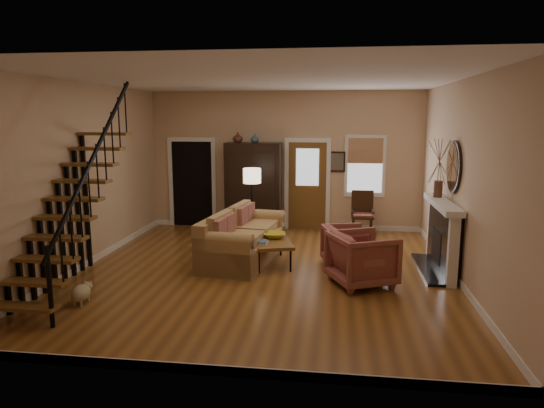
# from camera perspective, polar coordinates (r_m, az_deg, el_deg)

# --- Properties ---
(room) EXTENTS (7.00, 7.33, 3.30)m
(room) POSITION_cam_1_polar(r_m,az_deg,el_deg) (10.04, -1.90, 3.42)
(room) COLOR brown
(room) RESTS_ON ground
(staircase) EXTENTS (0.94, 2.80, 3.20)m
(staircase) POSITION_cam_1_polar(r_m,az_deg,el_deg) (7.94, -22.83, 1.54)
(staircase) COLOR brown
(staircase) RESTS_ON ground
(fireplace) EXTENTS (0.33, 1.95, 2.30)m
(fireplace) POSITION_cam_1_polar(r_m,az_deg,el_deg) (8.99, 19.62, -2.92)
(fireplace) COLOR black
(fireplace) RESTS_ON ground
(armoire) EXTENTS (1.30, 0.60, 2.10)m
(armoire) POSITION_cam_1_polar(r_m,az_deg,el_deg) (11.50, -2.16, 1.99)
(armoire) COLOR black
(armoire) RESTS_ON ground
(vase_a) EXTENTS (0.24, 0.24, 0.25)m
(vase_a) POSITION_cam_1_polar(r_m,az_deg,el_deg) (11.36, -4.05, 7.82)
(vase_a) COLOR #4C2619
(vase_a) RESTS_ON armoire
(vase_b) EXTENTS (0.20, 0.20, 0.21)m
(vase_b) POSITION_cam_1_polar(r_m,az_deg,el_deg) (11.29, -2.04, 7.73)
(vase_b) COLOR #334C60
(vase_b) RESTS_ON armoire
(sofa) EXTENTS (1.35, 2.51, 0.89)m
(sofa) POSITION_cam_1_polar(r_m,az_deg,el_deg) (9.22, -3.35, -3.89)
(sofa) COLOR #AB844D
(sofa) RESTS_ON ground
(coffee_table) EXTENTS (1.00, 1.35, 0.46)m
(coffee_table) POSITION_cam_1_polar(r_m,az_deg,el_deg) (9.00, -0.17, -5.64)
(coffee_table) COLOR brown
(coffee_table) RESTS_ON ground
(bowl) EXTENTS (0.41, 0.41, 0.10)m
(bowl) POSITION_cam_1_polar(r_m,az_deg,el_deg) (9.07, 0.27, -3.69)
(bowl) COLOR gold
(bowl) RESTS_ON coffee_table
(books) EXTENTS (0.22, 0.30, 0.06)m
(books) POSITION_cam_1_polar(r_m,az_deg,el_deg) (8.66, -1.23, -4.51)
(books) COLOR beige
(books) RESTS_ON coffee_table
(armchair_left) EXTENTS (1.25, 1.24, 0.86)m
(armchair_left) POSITION_cam_1_polar(r_m,az_deg,el_deg) (7.99, 10.57, -6.36)
(armchair_left) COLOR maroon
(armchair_left) RESTS_ON ground
(armchair_right) EXTENTS (1.00, 0.98, 0.74)m
(armchair_right) POSITION_cam_1_polar(r_m,az_deg,el_deg) (8.95, 8.84, -4.92)
(armchair_right) COLOR maroon
(armchair_right) RESTS_ON ground
(floor_lamp) EXTENTS (0.48, 0.48, 1.63)m
(floor_lamp) POSITION_cam_1_polar(r_m,az_deg,el_deg) (10.26, -2.34, -0.32)
(floor_lamp) COLOR black
(floor_lamp) RESTS_ON ground
(side_chair) EXTENTS (0.54, 0.54, 1.02)m
(side_chair) POSITION_cam_1_polar(r_m,az_deg,el_deg) (11.25, 10.60, -1.15)
(side_chair) COLOR #372111
(side_chair) RESTS_ON ground
(dog) EXTENTS (0.24, 0.41, 0.30)m
(dog) POSITION_cam_1_polar(r_m,az_deg,el_deg) (7.67, -21.58, -9.84)
(dog) COLOR #C1B284
(dog) RESTS_ON ground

